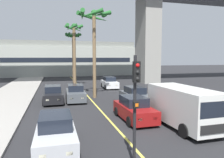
# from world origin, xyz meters

# --- Properties ---
(lane_stripe_center) EXTENTS (0.14, 56.00, 0.01)m
(lane_stripe_center) POSITION_xyz_m (0.00, 24.00, 0.00)
(lane_stripe_center) COLOR #DBCC4C
(lane_stripe_center) RESTS_ON ground
(pier_building_backdrop) EXTENTS (31.31, 8.04, 7.94)m
(pier_building_backdrop) POSITION_xyz_m (0.00, 53.30, 3.91)
(pier_building_backdrop) COLOR #ADB2A8
(pier_building_backdrop) RESTS_ON ground
(car_queue_front) EXTENTS (1.86, 4.12, 1.56)m
(car_queue_front) POSITION_xyz_m (3.48, 18.85, 0.72)
(car_queue_front) COLOR #4C5156
(car_queue_front) RESTS_ON ground
(car_queue_second) EXTENTS (1.87, 4.12, 1.56)m
(car_queue_second) POSITION_xyz_m (1.62, 14.32, 0.72)
(car_queue_second) COLOR maroon
(car_queue_second) RESTS_ON ground
(car_queue_third) EXTENTS (1.95, 4.16, 1.56)m
(car_queue_third) POSITION_xyz_m (-1.52, 21.74, 0.72)
(car_queue_third) COLOR #4C5156
(car_queue_third) RESTS_ON ground
(car_queue_fourth) EXTENTS (1.88, 4.12, 1.56)m
(car_queue_fourth) POSITION_xyz_m (-3.60, 21.57, 0.72)
(car_queue_fourth) COLOR black
(car_queue_fourth) RESTS_ON ground
(car_queue_fifth) EXTENTS (1.95, 4.16, 1.56)m
(car_queue_fifth) POSITION_xyz_m (3.84, 29.33, 0.72)
(car_queue_fifth) COLOR white
(car_queue_fifth) RESTS_ON ground
(car_queue_sixth) EXTENTS (1.84, 4.10, 1.56)m
(car_queue_sixth) POSITION_xyz_m (-3.45, 11.05, 0.72)
(car_queue_sixth) COLOR #B7BABF
(car_queue_sixth) RESTS_ON ground
(delivery_van) EXTENTS (2.24, 5.29, 2.36)m
(delivery_van) POSITION_xyz_m (3.85, 12.16, 1.29)
(delivery_van) COLOR silver
(delivery_van) RESTS_ON ground
(traffic_light_median_near) EXTENTS (0.24, 0.37, 4.20)m
(traffic_light_median_near) POSITION_xyz_m (-0.59, 8.59, 2.71)
(traffic_light_median_near) COLOR black
(traffic_light_median_near) RESTS_ON ground
(palm_tree_near_median) EXTENTS (2.52, 2.66, 8.81)m
(palm_tree_near_median) POSITION_xyz_m (-0.70, 31.10, 6.62)
(palm_tree_near_median) COLOR brown
(palm_tree_near_median) RESTS_ON ground
(palm_tree_mid_median) EXTENTS (2.83, 2.95, 8.46)m
(palm_tree_mid_median) POSITION_xyz_m (-0.18, 38.63, 7.01)
(palm_tree_mid_median) COLOR brown
(palm_tree_mid_median) RESTS_ON ground
(palm_tree_far_median) EXTENTS (3.44, 3.55, 8.92)m
(palm_tree_far_median) POSITION_xyz_m (0.55, 22.81, 7.28)
(palm_tree_far_median) COLOR brown
(palm_tree_far_median) RESTS_ON ground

